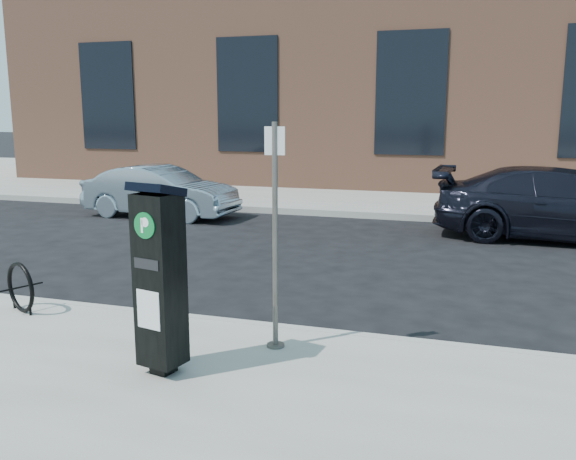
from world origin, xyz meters
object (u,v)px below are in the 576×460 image
at_px(parking_kiosk, 160,277).
at_px(car_dark, 562,204).
at_px(bike_rack, 21,287).
at_px(sign_pole, 275,239).
at_px(car_silver, 161,192).

distance_m(parking_kiosk, car_dark, 9.21).
height_order(bike_rack, car_dark, car_dark).
distance_m(parking_kiosk, sign_pole, 1.19).
distance_m(car_silver, car_dark, 8.80).
xyz_separation_m(sign_pole, bike_rack, (-3.19, 0.14, -0.81)).
distance_m(sign_pole, car_silver, 9.13).
bearing_deg(car_dark, car_silver, 92.02).
distance_m(bike_rack, car_dark, 9.76).
height_order(car_silver, car_dark, car_dark).
xyz_separation_m(parking_kiosk, sign_pole, (0.77, 0.88, 0.21)).
xyz_separation_m(parking_kiosk, bike_rack, (-2.42, 1.02, -0.59)).
xyz_separation_m(sign_pole, car_silver, (-5.36, 7.37, -0.64)).
height_order(sign_pole, car_dark, sign_pole).
bearing_deg(car_dark, sign_pole, 157.24).
distance_m(parking_kiosk, bike_rack, 2.70).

